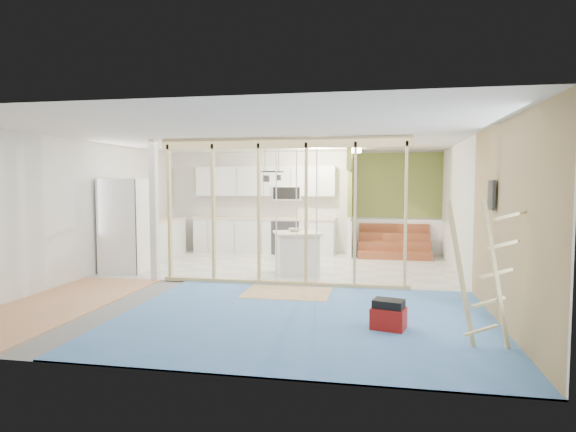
% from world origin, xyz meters
% --- Properties ---
extents(room, '(7.01, 8.01, 2.61)m').
position_xyz_m(room, '(0.00, 0.00, 1.30)').
color(room, slate).
rests_on(room, ground).
extents(floor_overlays, '(7.00, 8.00, 0.03)m').
position_xyz_m(floor_overlays, '(0.07, 0.06, 0.01)').
color(floor_overlays, silver).
rests_on(floor_overlays, room).
extents(stud_frame, '(4.66, 0.14, 2.60)m').
position_xyz_m(stud_frame, '(-0.22, -0.00, 1.58)').
color(stud_frame, tan).
rests_on(stud_frame, room).
extents(base_cabinets, '(4.45, 2.24, 0.93)m').
position_xyz_m(base_cabinets, '(-1.61, 3.36, 0.47)').
color(base_cabinets, white).
rests_on(base_cabinets, room).
extents(upper_cabinets, '(3.60, 0.41, 0.85)m').
position_xyz_m(upper_cabinets, '(-0.84, 3.82, 1.82)').
color(upper_cabinets, white).
rests_on(upper_cabinets, room).
extents(green_partition, '(2.25, 1.51, 2.60)m').
position_xyz_m(green_partition, '(2.04, 3.66, 0.94)').
color(green_partition, olive).
rests_on(green_partition, room).
extents(pot_rack, '(0.52, 0.52, 0.72)m').
position_xyz_m(pot_rack, '(-0.31, 1.89, 2.00)').
color(pot_rack, black).
rests_on(pot_rack, room).
extents(sheathing_panel, '(0.02, 4.00, 2.60)m').
position_xyz_m(sheathing_panel, '(3.48, -2.00, 1.30)').
color(sheathing_panel, tan).
rests_on(sheathing_panel, room).
extents(electrical_panel, '(0.04, 0.30, 0.40)m').
position_xyz_m(electrical_panel, '(3.43, -1.40, 1.65)').
color(electrical_panel, '#37363B').
rests_on(electrical_panel, room).
extents(ceiling_light, '(0.32, 0.32, 0.08)m').
position_xyz_m(ceiling_light, '(1.40, 3.00, 2.54)').
color(ceiling_light, '#FFEABF').
rests_on(ceiling_light, room).
extents(fridge, '(0.87, 0.84, 1.90)m').
position_xyz_m(fridge, '(-3.05, 0.68, 0.95)').
color(fridge, white).
rests_on(fridge, room).
extents(island, '(1.09, 1.09, 0.84)m').
position_xyz_m(island, '(0.38, 1.10, 0.42)').
color(island, silver).
rests_on(island, room).
extents(bowl, '(0.27, 0.27, 0.06)m').
position_xyz_m(bowl, '(0.31, 1.23, 0.87)').
color(bowl, silver).
rests_on(bowl, island).
extents(soap_bottle_a, '(0.15, 0.15, 0.31)m').
position_xyz_m(soap_bottle_a, '(-2.24, 3.65, 1.08)').
color(soap_bottle_a, '#A1A7B3').
rests_on(soap_bottle_a, base_cabinets).
extents(soap_bottle_b, '(0.11, 0.12, 0.20)m').
position_xyz_m(soap_bottle_b, '(0.70, 3.59, 1.03)').
color(soap_bottle_b, white).
rests_on(soap_bottle_b, base_cabinets).
extents(toolbox, '(0.46, 0.39, 0.38)m').
position_xyz_m(toolbox, '(2.08, -2.28, 0.18)').
color(toolbox, maroon).
rests_on(toolbox, room).
extents(ladder, '(0.86, 0.18, 1.62)m').
position_xyz_m(ladder, '(3.05, -2.83, 0.83)').
color(ladder, '#EED991').
rests_on(ladder, room).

